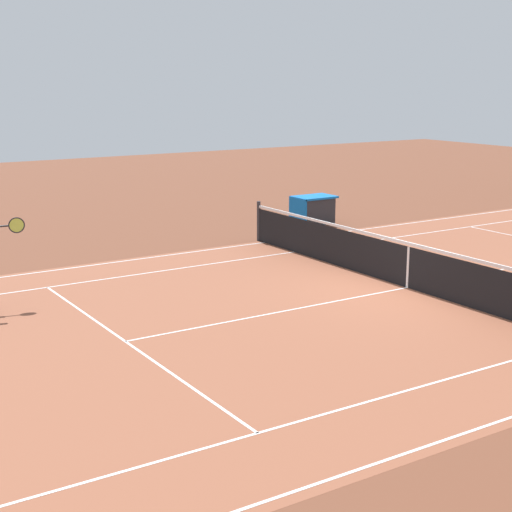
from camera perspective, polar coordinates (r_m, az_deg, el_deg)
ground_plane at (r=16.73m, az=11.02°, el=-2.29°), size 60.00×60.00×0.00m
court_slab at (r=16.73m, az=11.02°, el=-2.29°), size 24.20×11.40×0.00m
court_line_markings at (r=16.73m, az=11.02°, el=-2.28°), size 23.85×11.05×0.01m
tennis_net at (r=16.61m, az=11.10°, el=-0.65°), size 0.10×11.70×1.08m
equipment_cart_tarped at (r=23.63m, az=4.19°, el=3.41°), size 1.25×0.84×0.85m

